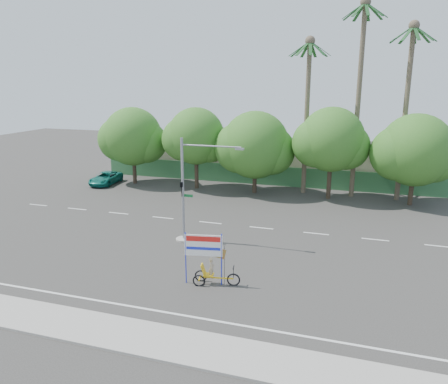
% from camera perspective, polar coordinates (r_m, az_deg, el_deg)
% --- Properties ---
extents(ground, '(120.00, 120.00, 0.00)m').
position_cam_1_polar(ground, '(25.90, -3.55, -9.80)').
color(ground, '#33302D').
rests_on(ground, ground).
extents(sidewalk_near, '(50.00, 2.40, 0.12)m').
position_cam_1_polar(sidewalk_near, '(19.91, -11.79, -17.95)').
color(sidewalk_near, gray).
rests_on(sidewalk_near, ground).
extents(fence, '(38.00, 0.08, 2.00)m').
position_cam_1_polar(fence, '(45.35, 6.30, 2.11)').
color(fence, '#336B3D').
rests_on(fence, ground).
extents(building_left, '(12.00, 8.00, 4.00)m').
position_cam_1_polar(building_left, '(52.19, -3.50, 4.91)').
color(building_left, beige).
rests_on(building_left, ground).
extents(building_right, '(14.00, 8.00, 3.60)m').
position_cam_1_polar(building_right, '(48.77, 16.67, 3.41)').
color(building_right, beige).
rests_on(building_right, ground).
extents(tree_far_left, '(7.14, 6.00, 7.96)m').
position_cam_1_polar(tree_far_left, '(46.35, -11.88, 6.88)').
color(tree_far_left, '#473828').
rests_on(tree_far_left, ground).
extents(tree_left, '(6.66, 5.60, 8.07)m').
position_cam_1_polar(tree_left, '(43.31, -3.74, 7.03)').
color(tree_left, '#473828').
rests_on(tree_left, ground).
extents(tree_center, '(7.62, 6.40, 7.85)m').
position_cam_1_polar(tree_center, '(41.59, 4.03, 5.90)').
color(tree_center, '#473828').
rests_on(tree_center, ground).
extents(tree_right, '(6.90, 5.80, 8.36)m').
position_cam_1_polar(tree_right, '(40.42, 13.79, 6.38)').
color(tree_right, '#473828').
rests_on(tree_right, ground).
extents(tree_far_right, '(7.38, 6.20, 7.94)m').
position_cam_1_polar(tree_far_right, '(40.63, 23.65, 4.77)').
color(tree_far_right, '#473828').
rests_on(tree_far_right, ground).
extents(palm_tall, '(3.73, 3.79, 17.45)m').
position_cam_1_polar(palm_tall, '(41.47, 17.30, 13.60)').
color(palm_tall, '#70604C').
rests_on(palm_tall, ground).
extents(palm_mid, '(3.73, 3.79, 15.45)m').
position_cam_1_polar(palm_mid, '(41.61, 22.80, 11.66)').
color(palm_mid, '#70604C').
rests_on(palm_mid, ground).
extents(palm_short, '(3.73, 3.79, 14.45)m').
position_cam_1_polar(palm_short, '(41.82, 10.84, 11.78)').
color(palm_short, '#70604C').
rests_on(palm_short, ground).
extents(traffic_signal, '(4.72, 1.10, 7.00)m').
position_cam_1_polar(traffic_signal, '(29.17, -4.84, -0.92)').
color(traffic_signal, gray).
rests_on(traffic_signal, ground).
extents(trike_billboard, '(2.94, 0.97, 2.92)m').
position_cam_1_polar(trike_billboard, '(23.44, -1.99, -9.33)').
color(trike_billboard, black).
rests_on(trike_billboard, ground).
extents(pickup_truck, '(2.48, 4.71, 1.26)m').
position_cam_1_polar(pickup_truck, '(47.35, -15.20, 1.75)').
color(pickup_truck, '#0F6E5F').
rests_on(pickup_truck, ground).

